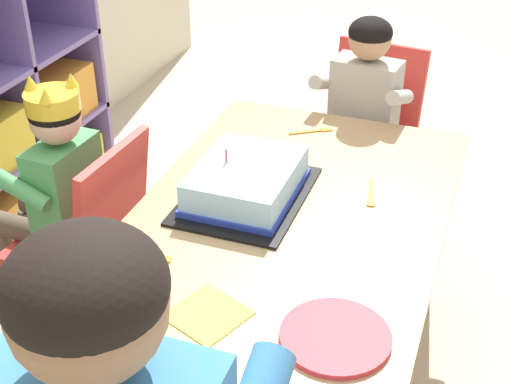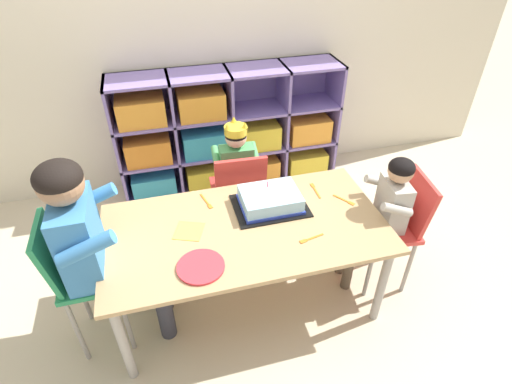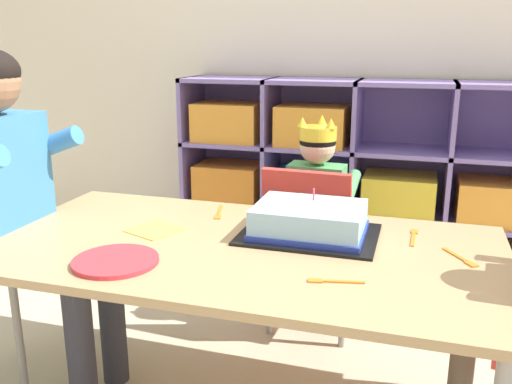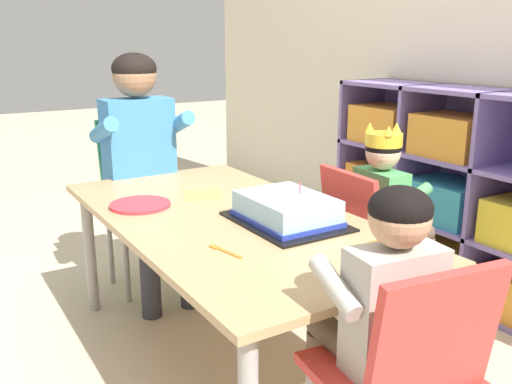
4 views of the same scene
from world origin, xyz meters
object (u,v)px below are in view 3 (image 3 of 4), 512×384
object	(u,v)px
fork_near_child_seat	(414,236)
fork_scattered_mid_table	(461,259)
activity_table	(241,263)
child_with_crown	(319,197)
fork_at_table_front_edge	(332,281)
adult_helper_seated	(17,186)
fork_by_napkin	(219,213)
paper_plate_stack	(116,261)
birthday_cake_on_tray	(309,223)
classroom_chair_blue	(311,236)

from	to	relation	value
fork_near_child_seat	fork_scattered_mid_table	distance (m)	0.19
activity_table	child_with_crown	distance (m)	0.67
activity_table	fork_at_table_front_edge	xyz separation A→B (m)	(0.28, -0.17, 0.06)
activity_table	adult_helper_seated	size ratio (longest dim) A/B	1.32
fork_at_table_front_edge	fork_scattered_mid_table	size ratio (longest dim) A/B	1.12
fork_by_napkin	fork_scattered_mid_table	distance (m)	0.77
activity_table	fork_by_napkin	size ratio (longest dim) A/B	9.92
fork_at_table_front_edge	paper_plate_stack	bearing A→B (deg)	173.42
child_with_crown	fork_by_napkin	bearing A→B (deg)	61.31
child_with_crown	fork_near_child_seat	bearing A→B (deg)	131.15
activity_table	child_with_crown	bearing A→B (deg)	81.69
birthday_cake_on_tray	classroom_chair_blue	bearing A→B (deg)	100.11
fork_near_child_seat	classroom_chair_blue	bearing A→B (deg)	-132.07
fork_by_napkin	fork_near_child_seat	bearing A→B (deg)	-108.89
adult_helper_seated	fork_scattered_mid_table	size ratio (longest dim) A/B	9.14
child_with_crown	fork_scattered_mid_table	size ratio (longest dim) A/B	7.05
fork_by_napkin	fork_at_table_front_edge	bearing A→B (deg)	-148.25
birthday_cake_on_tray	fork_scattered_mid_table	distance (m)	0.42
child_with_crown	fork_scattered_mid_table	xyz separation A→B (m)	(0.49, -0.60, 0.04)
activity_table	child_with_crown	size ratio (longest dim) A/B	1.71
fork_scattered_mid_table	birthday_cake_on_tray	bearing A→B (deg)	47.88
child_with_crown	paper_plate_stack	size ratio (longest dim) A/B	3.84
fork_near_child_seat	fork_at_table_front_edge	bearing A→B (deg)	-23.55
classroom_chair_blue	adult_helper_seated	bearing A→B (deg)	39.50
classroom_chair_blue	child_with_crown	size ratio (longest dim) A/B	0.80
fork_at_table_front_edge	fork_near_child_seat	size ratio (longest dim) A/B	0.93
fork_scattered_mid_table	adult_helper_seated	bearing A→B (deg)	60.62
fork_at_table_front_edge	fork_near_child_seat	bearing A→B (deg)	53.37
activity_table	fork_by_napkin	world-z (taller)	fork_by_napkin
fork_by_napkin	fork_scattered_mid_table	bearing A→B (deg)	-118.55
birthday_cake_on_tray	fork_at_table_front_edge	size ratio (longest dim) A/B	2.94
classroom_chair_blue	birthday_cake_on_tray	distance (m)	0.48
classroom_chair_blue	fork_near_child_seat	bearing A→B (deg)	139.30
activity_table	birthday_cake_on_tray	xyz separation A→B (m)	(0.17, 0.13, 0.10)
activity_table	child_with_crown	xyz separation A→B (m)	(0.10, 0.67, 0.02)
birthday_cake_on_tray	paper_plate_stack	world-z (taller)	birthday_cake_on_tray
birthday_cake_on_tray	paper_plate_stack	size ratio (longest dim) A/B	1.79
child_with_crown	adult_helper_seated	distance (m)	1.07
adult_helper_seated	fork_near_child_seat	xyz separation A→B (m)	(1.16, 0.24, -0.12)
paper_plate_stack	fork_by_napkin	size ratio (longest dim) A/B	1.51
classroom_chair_blue	birthday_cake_on_tray	bearing A→B (deg)	103.02
child_with_crown	fork_near_child_seat	distance (m)	0.59
fork_by_napkin	fork_scattered_mid_table	world-z (taller)	same
activity_table	fork_near_child_seat	xyz separation A→B (m)	(0.46, 0.20, 0.06)
child_with_crown	activity_table	bearing A→B (deg)	84.60
activity_table	adult_helper_seated	world-z (taller)	adult_helper_seated
fork_at_table_front_edge	fork_by_napkin	bearing A→B (deg)	124.82
activity_table	fork_near_child_seat	bearing A→B (deg)	23.89
child_with_crown	fork_at_table_front_edge	size ratio (longest dim) A/B	6.29
fork_near_child_seat	child_with_crown	bearing A→B (deg)	-140.22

